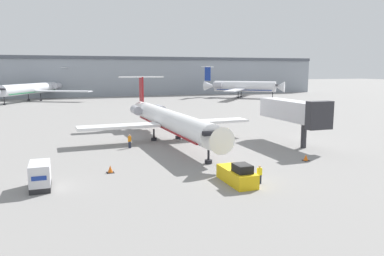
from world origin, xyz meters
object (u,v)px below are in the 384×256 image
traffic_cone_left (110,169)px  jet_bridge (294,111)px  worker_near_tug (259,174)px  worker_by_wing (130,141)px  pushback_tug (237,175)px  airplane_parked_far_left (242,86)px  traffic_cone_right (306,158)px  airplane_parked_far_right (32,89)px  airplane_main (168,120)px  luggage_cart (40,176)px

traffic_cone_left → jet_bridge: jet_bridge is taller
worker_near_tug → worker_by_wing: bearing=113.1°
worker_by_wing → traffic_cone_left: bearing=-109.4°
pushback_tug → airplane_parked_far_left: 101.68m
traffic_cone_right → airplane_parked_far_right: airplane_parked_far_right is taller
worker_near_tug → airplane_parked_far_right: airplane_parked_far_right is taller
traffic_cone_right → airplane_parked_far_left: (35.71, 85.44, 3.70)m
airplane_main → pushback_tug: bearing=-89.3°
traffic_cone_right → airplane_parked_far_right: size_ratio=0.02×
traffic_cone_right → airplane_parked_far_right: (-33.20, 95.48, 3.59)m
airplane_parked_far_right → worker_near_tug: bearing=-76.6°
airplane_main → worker_by_wing: airplane_main is taller
pushback_tug → worker_near_tug: (1.79, -0.77, 0.12)m
traffic_cone_left → worker_near_tug: bearing=-33.8°
airplane_parked_far_left → worker_near_tug: bearing=-116.1°
luggage_cart → worker_near_tug: (18.00, -4.91, -0.26)m
airplane_parked_far_left → airplane_parked_far_right: (-68.91, 10.04, -0.11)m
airplane_parked_far_left → luggage_cart: bearing=-126.0°
worker_by_wing → airplane_parked_far_left: size_ratio=0.06×
worker_near_tug → traffic_cone_right: worker_near_tug is taller
traffic_cone_left → airplane_parked_far_right: 94.13m
luggage_cart → airplane_parked_far_right: 96.50m
worker_by_wing → traffic_cone_right: 21.50m
pushback_tug → traffic_cone_right: bearing=24.5°
airplane_main → traffic_cone_right: (11.07, -16.02, -2.66)m
traffic_cone_left → airplane_parked_far_right: size_ratio=0.02×
jet_bridge → airplane_parked_far_right: bearing=113.1°
airplane_main → airplane_parked_far_left: 83.72m
airplane_main → jet_bridge: 16.94m
worker_by_wing → traffic_cone_right: size_ratio=2.54×
worker_near_tug → jet_bridge: 19.42m
pushback_tug → jet_bridge: jet_bridge is taller
worker_by_wing → airplane_parked_far_left: (52.75, 72.35, 3.09)m
luggage_cart → airplane_parked_far_right: (-6.18, 96.26, 2.81)m
pushback_tug → worker_by_wing: pushback_tug is taller
airplane_main → airplane_parked_far_left: size_ratio=1.10×
airplane_main → airplane_parked_far_right: size_ratio=0.93×
airplane_parked_far_right → traffic_cone_right: bearing=-70.8°
worker_near_tug → worker_by_wing: (-8.03, 18.78, 0.08)m
traffic_cone_right → airplane_parked_far_left: 92.68m
traffic_cone_left → airplane_parked_far_right: bearing=97.5°
traffic_cone_left → airplane_parked_far_left: airplane_parked_far_left is taller
traffic_cone_left → jet_bridge: (24.82, 6.08, 4.10)m
worker_near_tug → airplane_parked_far_left: 101.57m
traffic_cone_left → airplane_main: bearing=54.6°
pushback_tug → luggage_cart: bearing=165.7°
worker_by_wing → traffic_cone_right: (17.05, -13.09, -0.60)m
jet_bridge → traffic_cone_right: bearing=-115.4°
worker_near_tug → airplane_parked_far_right: bearing=103.4°
pushback_tug → luggage_cart: 16.74m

